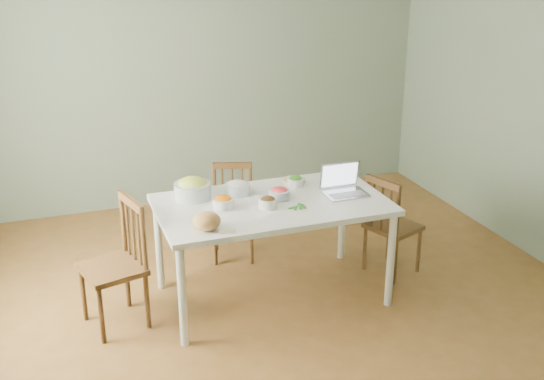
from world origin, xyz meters
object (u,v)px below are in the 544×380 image
object	(u,v)px
chair_left	(112,266)
bowl_squash	(192,188)
chair_far	(233,214)
laptop	(346,181)
dining_table	(272,250)
bread_boule	(207,221)
chair_right	(393,224)

from	to	relation	value
chair_left	bowl_squash	size ratio (longest dim) A/B	3.44
chair_far	laptop	bearing A→B (deg)	-33.97
dining_table	chair_far	xyz separation A→B (m)	(-0.09, 0.79, 0.01)
bread_boule	laptop	bearing A→B (deg)	12.60
chair_right	laptop	xyz separation A→B (m)	(-0.53, -0.12, 0.50)
dining_table	chair_far	bearing A→B (deg)	96.45
chair_far	bread_boule	size ratio (longest dim) A/B	4.30
chair_far	bread_boule	xyz separation A→B (m)	(-0.51, -1.12, 0.47)
bowl_squash	laptop	distance (m)	1.22
bread_boule	bowl_squash	size ratio (longest dim) A/B	0.69
chair_left	laptop	xyz separation A→B (m)	(1.85, -0.07, 0.45)
bread_boule	bowl_squash	bearing A→B (deg)	85.82
laptop	dining_table	bearing A→B (deg)	175.28
bowl_squash	dining_table	bearing A→B (deg)	-27.58
chair_far	chair_right	size ratio (longest dim) A/B	0.96
dining_table	bowl_squash	xyz separation A→B (m)	(-0.56, 0.29, 0.50)
laptop	bread_boule	bearing A→B (deg)	-166.76
dining_table	chair_left	size ratio (longest dim) A/B	1.80
chair_left	bread_boule	distance (m)	0.83
dining_table	chair_left	world-z (taller)	chair_left
bowl_squash	laptop	xyz separation A→B (m)	(1.16, -0.35, 0.03)
chair_far	bread_boule	world-z (taller)	bread_boule
chair_left	bread_boule	bearing A→B (deg)	47.84
chair_right	bread_boule	xyz separation A→B (m)	(-1.74, -0.39, 0.45)
bowl_squash	laptop	bearing A→B (deg)	-16.67
chair_right	bowl_squash	bearing A→B (deg)	61.48
chair_right	laptop	distance (m)	0.74
dining_table	laptop	bearing A→B (deg)	-5.35
chair_far	bowl_squash	xyz separation A→B (m)	(-0.47, -0.50, 0.49)
dining_table	chair_right	xyz separation A→B (m)	(1.13, 0.07, 0.03)
laptop	chair_right	bearing A→B (deg)	13.79
chair_left	chair_right	size ratio (longest dim) A/B	1.11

